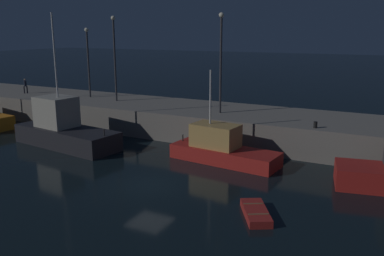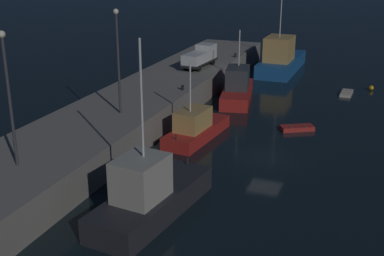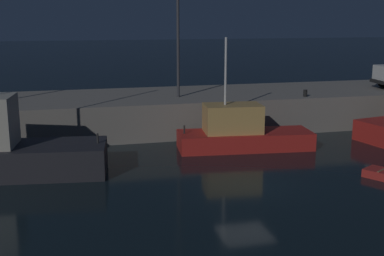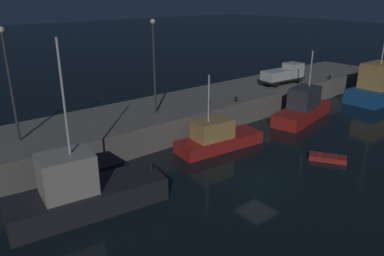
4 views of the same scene
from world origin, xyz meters
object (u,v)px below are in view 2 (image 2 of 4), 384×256
dinghy_orange_near (297,128)px  utility_truck (200,57)px  fishing_boat_blue (149,196)px  lamp_post_east (8,90)px  fishing_trawler_green (281,59)px  bollard_central (235,55)px  fishing_boat_white (195,128)px  rowboat_white_mid (346,93)px  mooring_buoy_near (371,88)px  lamp_post_central (118,54)px  bollard_west (183,88)px  fishing_trawler_red (237,88)px

dinghy_orange_near → utility_truck: bearing=50.2°
fishing_boat_blue → lamp_post_east: bearing=97.0°
fishing_trawler_green → bollard_central: fishing_trawler_green is taller
fishing_trawler_green → bollard_central: bearing=133.7°
fishing_boat_white → dinghy_orange_near: bearing=-55.6°
rowboat_white_mid → mooring_buoy_near: bearing=-41.0°
fishing_trawler_green → dinghy_orange_near: size_ratio=4.19×
lamp_post_east → utility_truck: (31.00, -1.11, -3.72)m
fishing_trawler_green → rowboat_white_mid: 12.71m
fishing_boat_blue → mooring_buoy_near: fishing_boat_blue is taller
lamp_post_central → fishing_boat_white: bearing=-65.4°
fishing_trawler_green → lamp_post_central: bearing=166.5°
bollard_west → fishing_trawler_green: bearing=-13.4°
fishing_trawler_green → rowboat_white_mid: size_ratio=4.47×
fishing_trawler_red → bollard_west: 7.80m
fishing_boat_white → mooring_buoy_near: size_ratio=14.91×
fishing_trawler_green → rowboat_white_mid: (-8.58, -9.25, -1.53)m
fishing_trawler_green → lamp_post_east: (-42.49, 8.25, 5.71)m
fishing_trawler_red → rowboat_white_mid: (6.47, -10.86, -1.16)m
utility_truck → bollard_west: utility_truck is taller
utility_truck → rowboat_white_mid: bearing=-79.9°
dinghy_orange_near → rowboat_white_mid: dinghy_orange_near is taller
fishing_boat_blue → lamp_post_central: (10.96, 7.76, 6.04)m
lamp_post_east → bollard_west: bearing=-8.3°
bollard_central → fishing_boat_white: bearing=-172.0°
dinghy_orange_near → mooring_buoy_near: (16.83, -5.61, 0.08)m
dinghy_orange_near → utility_truck: (11.05, 13.27, 3.47)m
utility_truck → bollard_west: (-10.33, -1.92, -0.97)m
fishing_boat_blue → fishing_boat_white: 13.74m
fishing_boat_white → fishing_trawler_green: 27.91m
fishing_boat_white → bollard_central: bearing=8.0°
fishing_boat_white → bollard_west: fishing_boat_white is taller
fishing_boat_blue → dinghy_orange_near: 19.77m
fishing_boat_blue → utility_truck: bearing=14.2°
dinghy_orange_near → lamp_post_central: (-7.93, 13.47, 7.21)m
lamp_post_central → utility_truck: lamp_post_central is taller
fishing_boat_white → lamp_post_central: (-2.61, 5.70, 6.40)m
lamp_post_central → bollard_west: 10.07m
fishing_boat_blue → bollard_central: bearing=8.2°
mooring_buoy_near → bollard_central: size_ratio=1.15×
fishing_boat_white → lamp_post_east: 17.28m
mooring_buoy_near → bollard_central: bollard_central is taller
lamp_post_east → bollard_west: 21.40m
lamp_post_east → utility_truck: bearing=-2.1°
fishing_trawler_red → lamp_post_central: size_ratio=1.12×
bollard_west → fishing_boat_white: bearing=-149.3°
rowboat_white_mid → mooring_buoy_near: mooring_buoy_near is taller
fishing_boat_white → dinghy_orange_near: 9.45m
fishing_trawler_red → utility_truck: 6.98m
mooring_buoy_near → fishing_trawler_green: bearing=64.1°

